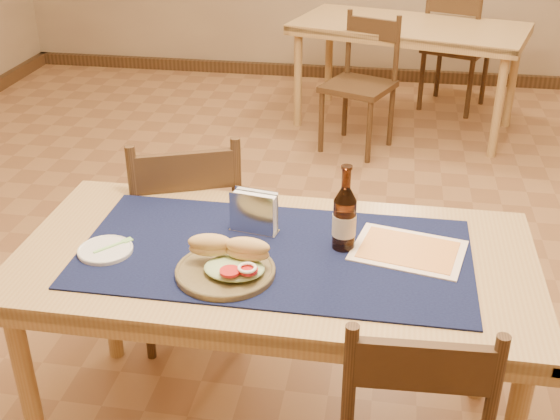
% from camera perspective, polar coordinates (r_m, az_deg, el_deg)
% --- Properties ---
extents(main_table, '(1.60, 0.80, 0.75)m').
position_cam_1_polar(main_table, '(2.21, -0.43, -5.38)').
color(main_table, '#A9874F').
rests_on(main_table, ground).
extents(placemat, '(1.20, 0.60, 0.01)m').
position_cam_1_polar(placemat, '(2.17, -0.44, -3.49)').
color(placemat, '#0F1739').
rests_on(placemat, main_table).
extents(baseboard, '(6.00, 7.00, 0.10)m').
position_cam_1_polar(baseboard, '(3.21, 2.06, -6.87)').
color(baseboard, '#432B18').
rests_on(baseboard, ground).
extents(back_table, '(1.72, 1.17, 0.75)m').
position_cam_1_polar(back_table, '(5.14, 10.43, 13.77)').
color(back_table, '#A9874F').
rests_on(back_table, ground).
extents(chair_main_far, '(0.56, 0.56, 0.94)m').
position_cam_1_polar(chair_main_far, '(2.84, -7.56, -1.80)').
color(chair_main_far, '#432B18').
rests_on(chair_main_far, ground).
extents(chair_back_near, '(0.53, 0.53, 0.89)m').
position_cam_1_polar(chair_back_near, '(4.76, 6.61, 10.32)').
color(chair_back_near, '#432B18').
rests_on(chair_back_near, ground).
extents(chair_back_far, '(0.57, 0.57, 0.96)m').
position_cam_1_polar(chair_back_far, '(5.62, 14.07, 12.82)').
color(chair_back_far, '#432B18').
rests_on(chair_back_far, ground).
extents(sandwich_plate, '(0.29, 0.29, 0.11)m').
position_cam_1_polar(sandwich_plate, '(2.05, -4.23, -4.47)').
color(sandwich_plate, brown).
rests_on(sandwich_plate, placemat).
extents(side_plate, '(0.17, 0.17, 0.01)m').
position_cam_1_polar(side_plate, '(2.23, -14.01, -3.15)').
color(side_plate, silver).
rests_on(side_plate, placemat).
extents(fork, '(0.10, 0.11, 0.00)m').
position_cam_1_polar(fork, '(2.24, -13.17, -2.73)').
color(fork, '#8FD675').
rests_on(fork, side_plate).
extents(beer_bottle, '(0.07, 0.07, 0.28)m').
position_cam_1_polar(beer_bottle, '(2.15, 5.26, -0.66)').
color(beer_bottle, '#401D0B').
rests_on(beer_bottle, placemat).
extents(napkin_holder, '(0.17, 0.08, 0.14)m').
position_cam_1_polar(napkin_holder, '(2.25, -2.13, -0.26)').
color(napkin_holder, silver).
rests_on(napkin_holder, placemat).
extents(menu_card, '(0.38, 0.31, 0.01)m').
position_cam_1_polar(menu_card, '(2.20, 10.39, -3.23)').
color(menu_card, '#FADFBD').
rests_on(menu_card, placemat).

